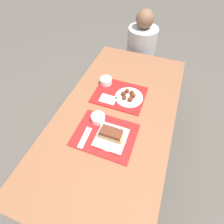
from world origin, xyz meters
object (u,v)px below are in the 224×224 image
at_px(tray_far, 119,95).
at_px(person_seated_across, 141,46).
at_px(bowl_coleslaw_far, 106,81).
at_px(wings_plate_far, 129,96).
at_px(tray_near, 105,135).
at_px(brisket_sandwich_plate, 111,136).
at_px(bowl_coleslaw_near, 98,118).

bearing_deg(tray_far, person_seated_across, 91.91).
bearing_deg(person_seated_across, bowl_coleslaw_far, -98.86).
height_order(bowl_coleslaw_far, person_seated_across, person_seated_across).
bearing_deg(wings_plate_far, tray_far, 173.06).
relative_size(wings_plate_far, person_seated_across, 0.34).
relative_size(tray_near, brisket_sandwich_plate, 2.02).
relative_size(brisket_sandwich_plate, wings_plate_far, 0.92).
distance_m(tray_far, person_seated_across, 0.90).
height_order(tray_near, person_seated_across, person_seated_across).
bearing_deg(person_seated_across, bowl_coleslaw_near, -91.40).
bearing_deg(tray_far, wings_plate_far, -6.94).
height_order(tray_far, brisket_sandwich_plate, brisket_sandwich_plate).
relative_size(bowl_coleslaw_near, brisket_sandwich_plate, 0.49).
bearing_deg(bowl_coleslaw_far, tray_far, -29.95).
xyz_separation_m(brisket_sandwich_plate, wings_plate_far, (0.00, 0.41, -0.02)).
xyz_separation_m(tray_far, bowl_coleslaw_near, (-0.06, -0.31, 0.04)).
distance_m(tray_near, bowl_coleslaw_far, 0.53).
relative_size(bowl_coleslaw_near, bowl_coleslaw_far, 1.00).
distance_m(tray_near, person_seated_across, 1.30).
xyz_separation_m(tray_near, brisket_sandwich_plate, (0.05, -0.01, 0.04)).
relative_size(tray_near, bowl_coleslaw_near, 4.15).
xyz_separation_m(tray_far, wings_plate_far, (0.08, -0.01, 0.02)).
height_order(tray_far, bowl_coleslaw_near, bowl_coleslaw_near).
height_order(tray_far, wings_plate_far, wings_plate_far).
relative_size(tray_near, wings_plate_far, 1.85).
xyz_separation_m(tray_far, brisket_sandwich_plate, (0.08, -0.42, 0.04)).
bearing_deg(bowl_coleslaw_near, person_seated_across, 88.60).
bearing_deg(person_seated_across, tray_near, -87.25).
bearing_deg(wings_plate_far, bowl_coleslaw_near, -115.34).
bearing_deg(bowl_coleslaw_far, person_seated_across, 81.14).
distance_m(bowl_coleslaw_near, wings_plate_far, 0.34).
xyz_separation_m(bowl_coleslaw_near, person_seated_across, (0.03, 1.21, -0.08)).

